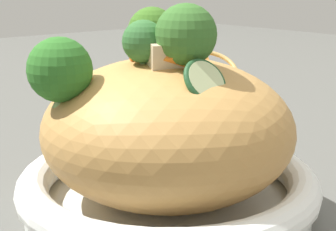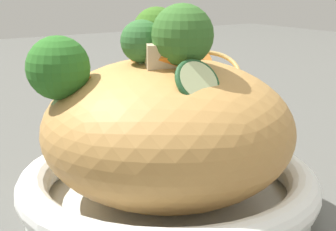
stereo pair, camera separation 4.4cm
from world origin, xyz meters
TOP-DOWN VIEW (x-y plane):
  - ground_plane at (0.00, 0.00)m, footprint 3.00×3.00m
  - serving_bowl at (0.00, 0.00)m, footprint 0.27×0.27m
  - noodle_heap at (0.00, 0.00)m, footprint 0.22×0.22m
  - broccoli_florets at (-0.01, -0.04)m, footprint 0.13×0.16m
  - carrot_coins at (-0.00, -0.02)m, footprint 0.09×0.12m
  - zucchini_slices at (0.00, 0.03)m, footprint 0.14×0.11m
  - chicken_chunks at (-0.02, 0.02)m, footprint 0.10×0.10m

SIDE VIEW (x-z plane):
  - ground_plane at x=0.00m, z-range 0.00..0.00m
  - serving_bowl at x=0.00m, z-range 0.00..0.05m
  - noodle_heap at x=0.00m, z-range 0.02..0.15m
  - zucchini_slices at x=0.00m, z-range 0.12..0.15m
  - carrot_coins at x=0.00m, z-range 0.12..0.16m
  - chicken_chunks at x=-0.02m, z-range 0.12..0.16m
  - broccoli_florets at x=-0.01m, z-range 0.11..0.19m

